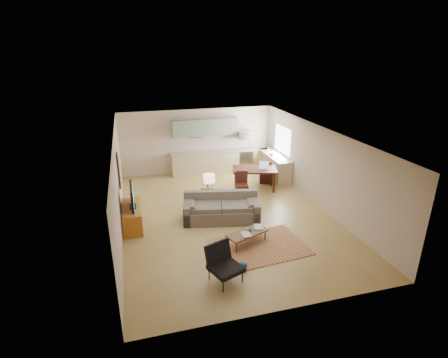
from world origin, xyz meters
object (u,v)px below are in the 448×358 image
object	(u,v)px
tv_credenza	(132,217)
sofa	(221,208)
armchair	(226,265)
console_table	(210,202)
coffee_table	(247,238)
dining_table	(254,179)

from	to	relation	value
tv_credenza	sofa	bearing A→B (deg)	-6.16
armchair	console_table	world-z (taller)	armchair
armchair	tv_credenza	xyz separation A→B (m)	(-2.01, 3.28, -0.11)
sofa	tv_credenza	size ratio (longest dim) A/B	1.70
armchair	tv_credenza	size ratio (longest dim) A/B	0.61
coffee_table	console_table	size ratio (longest dim) A/B	1.61
sofa	dining_table	xyz separation A→B (m)	(1.87, 2.14, -0.01)
coffee_table	dining_table	xyz separation A→B (m)	(1.54, 3.68, 0.24)
sofa	coffee_table	bearing A→B (deg)	-66.22
sofa	coffee_table	world-z (taller)	sofa
console_table	dining_table	size ratio (longest dim) A/B	0.45
sofa	dining_table	distance (m)	2.84
sofa	dining_table	bearing A→B (deg)	60.66
coffee_table	dining_table	distance (m)	4.00
console_table	sofa	bearing A→B (deg)	-48.51
armchair	console_table	bearing A→B (deg)	61.16
tv_credenza	dining_table	bearing A→B (deg)	21.93
armchair	tv_credenza	world-z (taller)	armchair
armchair	dining_table	world-z (taller)	armchair
sofa	console_table	size ratio (longest dim) A/B	3.30
sofa	console_table	bearing A→B (deg)	120.44
tv_credenza	console_table	size ratio (longest dim) A/B	1.94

